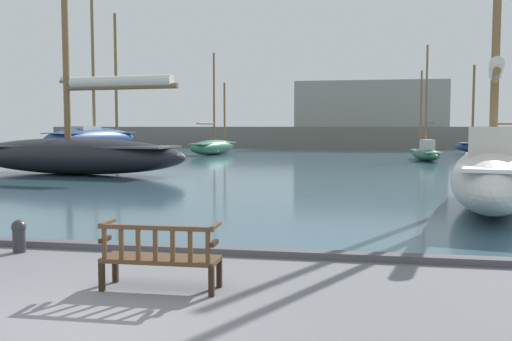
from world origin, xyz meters
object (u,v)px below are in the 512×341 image
at_px(sailboat_distant_harbor, 213,146).
at_px(sailboat_nearest_starboard, 92,135).
at_px(sailboat_mid_starboard, 426,152).
at_px(sailboat_outer_port, 498,144).
at_px(mooring_bollard, 19,234).
at_px(sailboat_nearest_port, 75,152).
at_px(park_bench, 160,256).
at_px(sailboat_mid_port, 492,169).

distance_m(sailboat_distant_harbor, sailboat_nearest_starboard, 13.09).
bearing_deg(sailboat_mid_starboard, sailboat_nearest_starboard, 161.11).
bearing_deg(sailboat_distant_harbor, sailboat_outer_port, 12.36).
bearing_deg(sailboat_outer_port, sailboat_mid_starboard, -123.61).
xyz_separation_m(sailboat_mid_starboard, sailboat_outer_port, (6.56, 9.86, 0.20)).
bearing_deg(mooring_bollard, sailboat_nearest_starboard, 114.83).
xyz_separation_m(sailboat_nearest_port, sailboat_mid_starboard, (16.86, 13.87, -0.46)).
relative_size(park_bench, mooring_bollard, 2.75).
bearing_deg(sailboat_nearest_port, sailboat_nearest_starboard, 114.84).
bearing_deg(sailboat_distant_harbor, sailboat_nearest_port, -94.53).
bearing_deg(sailboat_nearest_starboard, park_bench, -62.33).
bearing_deg(mooring_bollard, sailboat_nearest_port, 114.81).
bearing_deg(sailboat_outer_port, mooring_bollard, -113.22).
xyz_separation_m(sailboat_distant_harbor, mooring_bollard, (5.36, -33.78, -0.42)).
xyz_separation_m(park_bench, mooring_bollard, (-3.28, 1.77, -0.14)).
distance_m(sailboat_mid_starboard, sailboat_distant_harbor, 16.17).
relative_size(sailboat_outer_port, sailboat_distant_harbor, 1.07).
bearing_deg(sailboat_mid_port, park_bench, -125.35).
relative_size(sailboat_distant_harbor, sailboat_nearest_starboard, 0.45).
height_order(sailboat_mid_starboard, sailboat_distant_harbor, sailboat_distant_harbor).
bearing_deg(sailboat_nearest_port, sailboat_outer_port, 45.39).
height_order(sailboat_outer_port, sailboat_distant_harbor, sailboat_outer_port).
bearing_deg(sailboat_outer_port, park_bench, -108.20).
relative_size(sailboat_nearest_port, sailboat_outer_port, 1.45).
xyz_separation_m(park_bench, sailboat_mid_port, (6.08, 8.57, 0.64)).
bearing_deg(sailboat_nearest_starboard, sailboat_outer_port, 0.67).
distance_m(sailboat_distant_harbor, mooring_bollard, 34.20).
bearing_deg(mooring_bollard, sailboat_distant_harbor, 99.02).
bearing_deg(sailboat_nearest_starboard, sailboat_distant_harbor, -19.70).
bearing_deg(sailboat_mid_starboard, mooring_bollard, -109.19).
distance_m(park_bench, sailboat_mid_starboard, 31.22).
distance_m(sailboat_nearest_starboard, mooring_bollard, 42.08).
xyz_separation_m(sailboat_nearest_port, sailboat_distant_harbor, (1.50, 18.93, -0.35)).
bearing_deg(sailboat_nearest_starboard, sailboat_mid_starboard, -18.89).
bearing_deg(sailboat_mid_port, sailboat_distant_harbor, 118.62).
relative_size(sailboat_mid_port, mooring_bollard, 19.84).
xyz_separation_m(park_bench, sailboat_nearest_starboard, (-20.95, 39.95, 1.03)).
bearing_deg(sailboat_distant_harbor, sailboat_mid_port, -61.38).
distance_m(sailboat_mid_starboard, mooring_bollard, 30.41).
relative_size(sailboat_nearest_port, sailboat_mid_starboard, 1.66).
bearing_deg(sailboat_nearest_starboard, mooring_bollard, -65.17).
relative_size(sailboat_nearest_port, sailboat_nearest_starboard, 0.70).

